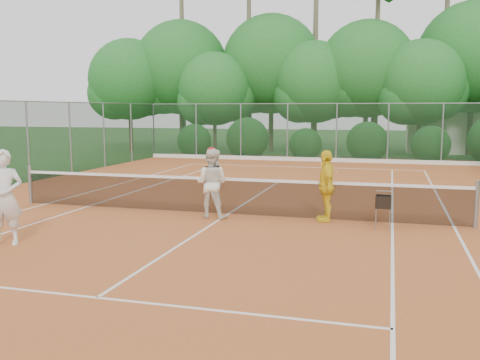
% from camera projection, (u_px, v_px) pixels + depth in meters
% --- Properties ---
extents(ground, '(120.00, 120.00, 0.00)m').
position_uv_depth(ground, '(227.00, 215.00, 13.82)').
color(ground, '#1F4819').
rests_on(ground, ground).
extents(clay_court, '(18.00, 36.00, 0.02)m').
position_uv_depth(clay_court, '(227.00, 215.00, 13.81)').
color(clay_court, '#B75D2A').
rests_on(clay_court, ground).
extents(club_building, '(8.00, 5.00, 3.00)m').
position_uv_depth(club_building, '(472.00, 129.00, 34.09)').
color(club_building, beige).
rests_on(club_building, ground).
extents(tennis_net, '(11.97, 0.10, 1.10)m').
position_uv_depth(tennis_net, '(227.00, 195.00, 13.75)').
color(tennis_net, gray).
rests_on(tennis_net, clay_court).
extents(player_white, '(0.82, 0.68, 1.92)m').
position_uv_depth(player_white, '(5.00, 197.00, 10.64)').
color(player_white, silver).
rests_on(player_white, clay_court).
extents(player_center_grp, '(0.88, 0.70, 1.77)m').
position_uv_depth(player_center_grp, '(212.00, 183.00, 13.32)').
color(player_center_grp, white).
rests_on(player_center_grp, clay_court).
extents(player_yellow, '(0.67, 1.09, 1.73)m').
position_uv_depth(player_yellow, '(326.00, 186.00, 12.91)').
color(player_yellow, yellow).
rests_on(player_yellow, clay_court).
extents(ball_hopper, '(0.33, 0.33, 0.77)m').
position_uv_depth(ball_hopper, '(383.00, 202.00, 12.09)').
color(ball_hopper, gray).
rests_on(ball_hopper, clay_court).
extents(stray_ball_a, '(0.07, 0.07, 0.07)m').
position_uv_depth(stray_ball_a, '(206.00, 169.00, 23.94)').
color(stray_ball_a, '#D0E936').
rests_on(stray_ball_a, clay_court).
extents(stray_ball_b, '(0.07, 0.07, 0.07)m').
position_uv_depth(stray_ball_b, '(374.00, 172.00, 22.84)').
color(stray_ball_b, '#B3CD2F').
rests_on(stray_ball_b, clay_court).
extents(stray_ball_c, '(0.07, 0.07, 0.07)m').
position_uv_depth(stray_ball_c, '(336.00, 172.00, 23.01)').
color(stray_ball_c, yellow).
rests_on(stray_ball_c, clay_court).
extents(court_markings, '(11.03, 23.83, 0.01)m').
position_uv_depth(court_markings, '(227.00, 214.00, 13.81)').
color(court_markings, white).
rests_on(court_markings, clay_court).
extents(fence_back, '(18.07, 0.07, 3.00)m').
position_uv_depth(fence_back, '(312.00, 133.00, 27.93)').
color(fence_back, '#19381E').
rests_on(fence_back, clay_court).
extents(tropical_treeline, '(32.10, 8.49, 15.03)m').
position_uv_depth(tropical_treeline, '(349.00, 69.00, 32.05)').
color(tropical_treeline, brown).
rests_on(tropical_treeline, ground).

